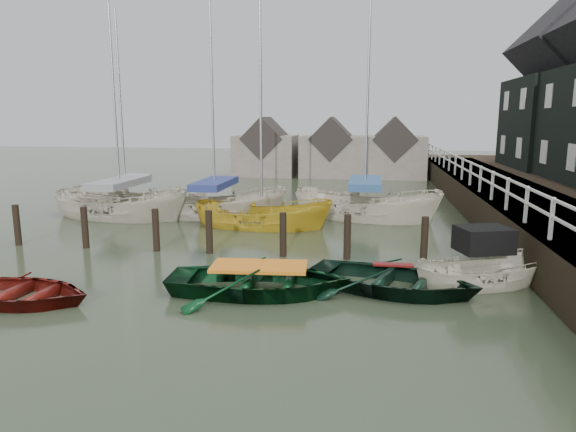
% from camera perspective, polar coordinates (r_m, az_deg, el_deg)
% --- Properties ---
extents(ground, '(120.00, 120.00, 0.00)m').
position_cam_1_polar(ground, '(13.67, -7.69, -7.52)').
color(ground, '#2C3622').
rests_on(ground, ground).
extents(pier, '(3.04, 32.00, 2.70)m').
position_cam_1_polar(pier, '(23.39, 22.96, 1.17)').
color(pier, black).
rests_on(pier, ground).
extents(mooring_pilings, '(13.72, 0.22, 1.80)m').
position_cam_1_polar(mooring_pilings, '(16.62, -8.45, -2.45)').
color(mooring_pilings, black).
rests_on(mooring_pilings, ground).
extents(far_sheds, '(14.00, 4.08, 4.39)m').
position_cam_1_polar(far_sheds, '(38.60, 4.67, 7.18)').
color(far_sheds, '#665B51').
rests_on(far_sheds, ground).
extents(rowboat_red, '(3.86, 2.86, 0.77)m').
position_cam_1_polar(rowboat_red, '(13.87, -27.82, -8.45)').
color(rowboat_red, '#54110C').
rests_on(rowboat_red, ground).
extents(rowboat_green, '(4.77, 3.58, 0.94)m').
position_cam_1_polar(rowboat_green, '(12.93, -3.18, -8.53)').
color(rowboat_green, black).
rests_on(rowboat_green, ground).
extents(rowboat_dkgreen, '(5.01, 4.22, 0.89)m').
position_cam_1_polar(rowboat_dkgreen, '(13.31, 11.49, -8.16)').
color(rowboat_dkgreen, black).
rests_on(rowboat_dkgreen, ground).
extents(motorboat, '(3.95, 2.48, 2.22)m').
position_cam_1_polar(motorboat, '(14.36, 20.78, -6.74)').
color(motorboat, beige).
rests_on(motorboat, ground).
extents(sailboat_a, '(6.95, 3.54, 11.85)m').
position_cam_1_polar(sailboat_a, '(23.66, -18.02, 0.01)').
color(sailboat_a, beige).
rests_on(sailboat_a, ground).
extents(sailboat_b, '(6.60, 3.21, 11.00)m').
position_cam_1_polar(sailboat_b, '(22.90, -8.07, 0.10)').
color(sailboat_b, beige).
rests_on(sailboat_b, ground).
extents(sailboat_c, '(5.88, 2.66, 11.14)m').
position_cam_1_polar(sailboat_c, '(20.60, -2.91, -1.14)').
color(sailboat_c, gold).
rests_on(sailboat_c, ground).
extents(sailboat_d, '(7.16, 4.62, 13.11)m').
position_cam_1_polar(sailboat_d, '(22.57, 8.48, -0.06)').
color(sailboat_d, beige).
rests_on(sailboat_d, ground).
extents(sailboat_e, '(6.42, 3.47, 10.23)m').
position_cam_1_polar(sailboat_e, '(25.36, -17.47, 0.74)').
color(sailboat_e, beige).
rests_on(sailboat_e, ground).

